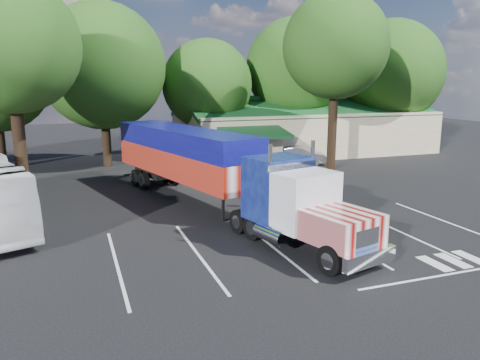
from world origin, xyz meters
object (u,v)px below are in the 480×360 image
object	(u,v)px
woman	(254,193)
silver_sedan	(299,155)
semi_truck	(207,164)
bicycle	(285,180)

from	to	relation	value
woman	silver_sedan	xyz separation A→B (m)	(8.63, 11.51, -0.06)
semi_truck	woman	size ratio (longest dim) A/B	12.73
bicycle	silver_sedan	distance (m)	8.69
semi_truck	woman	world-z (taller)	semi_truck
semi_truck	woman	distance (m)	3.08
semi_truck	woman	xyz separation A→B (m)	(2.46, -0.83, -1.65)
woman	bicycle	bearing A→B (deg)	-62.02
woman	bicycle	world-z (taller)	woman
semi_truck	silver_sedan	xyz separation A→B (m)	(11.10, 10.68, -1.71)
semi_truck	silver_sedan	distance (m)	15.50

